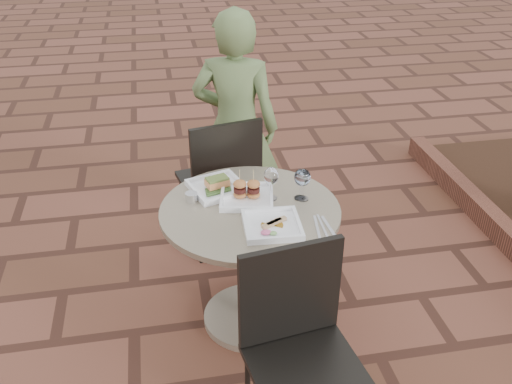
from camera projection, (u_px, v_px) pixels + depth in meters
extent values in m
plane|color=brown|center=(284.00, 313.00, 3.23)|extent=(60.00, 60.00, 0.00)
cylinder|color=gray|center=(251.00, 316.00, 3.18)|extent=(0.52, 0.52, 0.04)
cylinder|color=gray|center=(250.00, 269.00, 3.02)|extent=(0.08, 0.08, 0.70)
cylinder|color=tan|center=(250.00, 211.00, 2.83)|extent=(0.90, 0.90, 0.03)
cube|color=black|center=(217.00, 182.00, 3.63)|extent=(0.52, 0.52, 0.03)
cube|color=black|center=(227.00, 160.00, 3.35)|extent=(0.44, 0.12, 0.46)
cylinder|color=black|center=(235.00, 193.00, 3.96)|extent=(0.02, 0.02, 0.44)
cylinder|color=black|center=(183.00, 204.00, 3.84)|extent=(0.02, 0.02, 0.44)
cylinder|color=black|center=(256.00, 221.00, 3.66)|extent=(0.02, 0.02, 0.44)
cylinder|color=black|center=(200.00, 234.00, 3.53)|extent=(0.02, 0.02, 0.44)
cube|color=black|center=(307.00, 371.00, 2.28)|extent=(0.50, 0.50, 0.03)
cube|color=black|center=(290.00, 292.00, 2.32)|extent=(0.44, 0.09, 0.46)
cylinder|color=black|center=(326.00, 366.00, 2.61)|extent=(0.02, 0.02, 0.44)
imported|color=#566C3B|center=(236.00, 128.00, 3.62)|extent=(0.64, 0.52, 1.51)
cube|color=white|center=(217.00, 189.00, 2.98)|extent=(0.33, 0.33, 0.01)
cube|color=#F09454|center=(217.00, 182.00, 2.96)|extent=(0.13, 0.11, 0.04)
cube|color=#55672E|center=(217.00, 178.00, 2.95)|extent=(0.13, 0.10, 0.01)
cube|color=white|center=(247.00, 198.00, 2.90)|extent=(0.31, 0.31, 0.01)
cube|color=white|center=(272.00, 227.00, 2.67)|extent=(0.28, 0.28, 0.01)
ellipsoid|color=#DB5A8A|center=(266.00, 232.00, 2.60)|extent=(0.05, 0.04, 0.02)
cylinder|color=white|center=(303.00, 199.00, 2.90)|extent=(0.06, 0.06, 0.00)
cylinder|color=white|center=(303.00, 192.00, 2.88)|extent=(0.01, 0.01, 0.08)
ellipsoid|color=white|center=(304.00, 177.00, 2.84)|extent=(0.07, 0.07, 0.09)
cylinder|color=white|center=(304.00, 178.00, 2.84)|extent=(0.06, 0.06, 0.04)
cylinder|color=white|center=(271.00, 198.00, 2.91)|extent=(0.06, 0.06, 0.00)
cylinder|color=white|center=(271.00, 191.00, 2.89)|extent=(0.01, 0.01, 0.08)
ellipsoid|color=white|center=(271.00, 176.00, 2.84)|extent=(0.08, 0.08, 0.09)
cylinder|color=white|center=(300.00, 198.00, 2.91)|extent=(0.06, 0.06, 0.00)
cylinder|color=white|center=(300.00, 191.00, 2.89)|extent=(0.01, 0.01, 0.07)
ellipsoid|color=white|center=(301.00, 177.00, 2.85)|extent=(0.07, 0.07, 0.09)
cylinder|color=silver|center=(191.00, 197.00, 2.87)|extent=(0.07, 0.07, 0.05)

